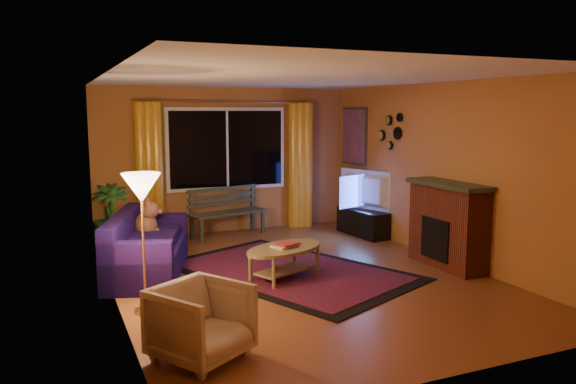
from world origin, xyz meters
name	(u,v)px	position (x,y,z in m)	size (l,w,h in m)	color
floor	(297,277)	(0.00, 0.00, -0.01)	(4.50, 6.00, 0.02)	brown
ceiling	(298,77)	(0.00, 0.00, 2.51)	(4.50, 6.00, 0.02)	white
wall_back	(226,160)	(0.00, 3.01, 1.25)	(4.50, 0.02, 2.50)	#BA7436
wall_left	(109,189)	(-2.26, 0.00, 1.25)	(0.02, 6.00, 2.50)	#BA7436
wall_right	(443,172)	(2.26, 0.00, 1.25)	(0.02, 6.00, 2.50)	#BA7436
window	(227,149)	(0.00, 2.94, 1.45)	(2.00, 0.02, 1.30)	black
curtain_rod	(227,102)	(0.00, 2.90, 2.25)	(0.03, 0.03, 3.20)	#BF8C3F
curtain_left	(149,172)	(-1.35, 2.88, 1.12)	(0.36, 0.36, 2.24)	gold
curtain_right	(300,165)	(1.35, 2.88, 1.12)	(0.36, 0.36, 2.24)	gold
bench	(228,225)	(-0.13, 2.56, 0.20)	(1.35, 0.39, 0.40)	#2F3522
potted_plant	(111,215)	(-2.00, 2.68, 0.48)	(0.54, 0.54, 0.97)	#235B1E
sofa	(148,244)	(-1.73, 0.87, 0.39)	(0.83, 1.94, 0.79)	#190A42
dog	(146,219)	(-1.68, 1.30, 0.64)	(0.33, 0.46, 0.50)	brown
armchair	(201,319)	(-1.75, -1.89, 0.36)	(0.70, 0.65, 0.72)	beige
floor_lamp	(143,244)	(-2.00, -0.55, 0.73)	(0.24, 0.24, 1.47)	#BF8C3F
rug	(289,271)	(-0.02, 0.22, 0.01)	(2.02, 3.18, 0.02)	maroon
coffee_table	(285,263)	(-0.20, -0.06, 0.21)	(1.14, 1.14, 0.42)	#97814B
tv_console	(363,223)	(2.00, 1.73, 0.22)	(0.35, 1.06, 0.44)	black
television	(363,190)	(2.00, 1.73, 0.77)	(1.15, 0.15, 0.66)	black
fireplace	(448,227)	(2.05, -0.40, 0.55)	(0.40, 1.20, 1.10)	maroon
mirror_cluster	(390,130)	(2.21, 1.30, 1.80)	(0.06, 0.60, 0.56)	black
painting	(354,136)	(2.22, 2.45, 1.65)	(0.04, 0.76, 0.96)	#CD4521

